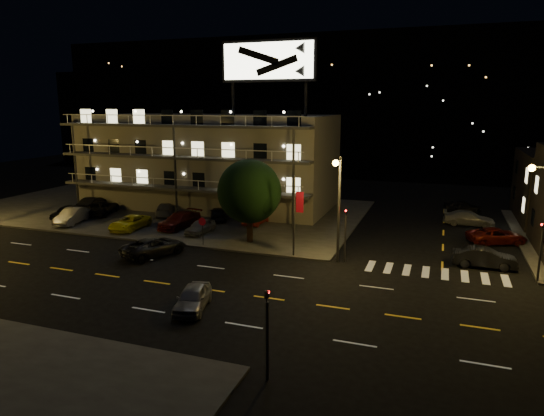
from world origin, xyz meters
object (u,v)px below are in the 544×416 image
(lot_car_2, at_px, (130,223))
(road_car_west, at_px, (154,246))
(lot_car_7, at_px, (165,209))
(side_car_0, at_px, (485,258))
(road_car_east, at_px, (193,298))
(lot_car_4, at_px, (200,226))
(tree, at_px, (249,193))

(lot_car_2, bearing_deg, road_car_west, -41.42)
(lot_car_7, height_order, side_car_0, side_car_0)
(lot_car_2, bearing_deg, road_car_east, -43.58)
(lot_car_7, xyz_separation_m, road_car_west, (6.45, -12.08, -0.07))
(lot_car_7, distance_m, road_car_west, 13.69)
(lot_car_7, height_order, road_car_east, lot_car_7)
(lot_car_7, bearing_deg, side_car_0, 143.83)
(lot_car_2, relative_size, road_car_east, 1.15)
(lot_car_4, xyz_separation_m, road_car_east, (7.33, -14.81, -0.09))
(road_car_east, bearing_deg, lot_car_4, 102.68)
(road_car_east, height_order, road_car_west, road_car_west)
(side_car_0, relative_size, road_car_west, 0.85)
(side_car_0, height_order, road_car_east, side_car_0)
(lot_car_4, bearing_deg, tree, -6.15)
(lot_car_2, bearing_deg, lot_car_7, 91.16)
(lot_car_4, height_order, road_car_east, lot_car_4)
(lot_car_2, distance_m, road_car_east, 19.84)
(lot_car_2, height_order, side_car_0, side_car_0)
(lot_car_4, relative_size, lot_car_7, 0.83)
(lot_car_2, bearing_deg, side_car_0, 0.36)
(road_car_west, bearing_deg, road_car_east, 157.39)
(side_car_0, distance_m, road_car_east, 21.44)
(lot_car_7, bearing_deg, lot_car_4, 118.13)
(tree, bearing_deg, road_car_east, -81.42)
(tree, xyz_separation_m, road_car_west, (-5.76, -5.74, -3.63))
(side_car_0, bearing_deg, lot_car_2, 88.60)
(lot_car_4, bearing_deg, side_car_0, 1.96)
(lot_car_2, bearing_deg, tree, 0.52)
(lot_car_4, bearing_deg, road_car_east, -59.02)
(lot_car_2, distance_m, lot_car_4, 6.96)
(lot_car_4, bearing_deg, lot_car_7, 147.09)
(side_car_0, bearing_deg, road_car_east, 128.54)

